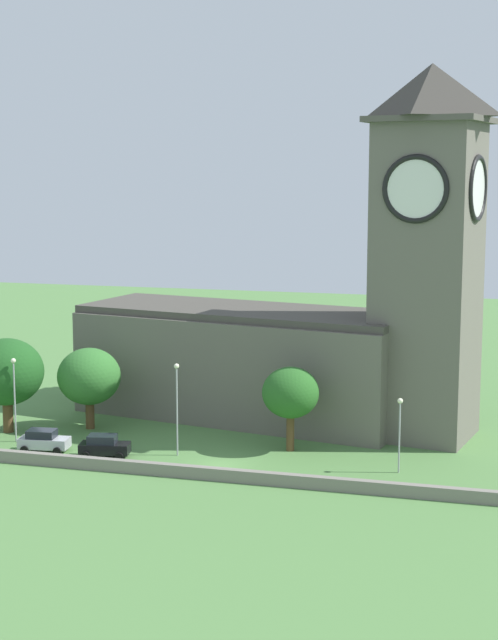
# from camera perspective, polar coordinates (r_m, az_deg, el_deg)

# --- Properties ---
(ground_plane) EXTENTS (200.00, 200.00, 0.00)m
(ground_plane) POSITION_cam_1_polar(r_m,az_deg,el_deg) (94.93, 1.03, -5.89)
(ground_plane) COLOR #517F42
(church) EXTENTS (40.07, 17.62, 32.88)m
(church) POSITION_cam_1_polar(r_m,az_deg,el_deg) (93.11, 3.38, -0.23)
(church) COLOR #666056
(church) RESTS_ON ground
(quay_barrier) EXTENTS (54.93, 0.70, 0.99)m
(quay_barrier) POSITION_cam_1_polar(r_m,az_deg,el_deg) (77.76, -2.44, -8.82)
(quay_barrier) COLOR gray
(quay_barrier) RESTS_ON ground
(car_silver) EXTENTS (4.43, 2.57, 1.90)m
(car_silver) POSITION_cam_1_polar(r_m,az_deg,el_deg) (86.78, -11.76, -6.82)
(car_silver) COLOR silver
(car_silver) RESTS_ON ground
(car_black) EXTENTS (4.42, 2.72, 1.90)m
(car_black) POSITION_cam_1_polar(r_m,az_deg,el_deg) (84.24, -8.35, -7.20)
(car_black) COLOR black
(car_black) RESTS_ON ground
(streetlamp_west_end) EXTENTS (0.44, 0.44, 7.52)m
(streetlamp_west_end) POSITION_cam_1_polar(r_m,az_deg,el_deg) (89.43, -13.38, -3.77)
(streetlamp_west_end) COLOR #9EA0A5
(streetlamp_west_end) RESTS_ON ground
(streetlamp_west_mid) EXTENTS (0.44, 0.44, 7.89)m
(streetlamp_west_mid) POSITION_cam_1_polar(r_m,az_deg,el_deg) (83.03, -4.18, -4.35)
(streetlamp_west_mid) COLOR #9EA0A5
(streetlamp_west_mid) RESTS_ON ground
(streetlamp_central) EXTENTS (0.44, 0.44, 6.07)m
(streetlamp_central) POSITION_cam_1_polar(r_m,az_deg,el_deg) (79.27, 8.68, -5.83)
(streetlamp_central) COLOR #9EA0A5
(streetlamp_central) RESTS_ON ground
(tree_churchyard) EXTENTS (4.88, 4.88, 7.29)m
(tree_churchyard) POSITION_cam_1_polar(r_m,az_deg,el_deg) (84.32, 2.41, -4.23)
(tree_churchyard) COLOR brown
(tree_churchyard) RESTS_ON ground
(tree_riverside_west) EXTENTS (6.80, 6.80, 8.71)m
(tree_riverside_west) POSITION_cam_1_polar(r_m,az_deg,el_deg) (92.74, -13.81, -2.94)
(tree_riverside_west) COLOR brown
(tree_riverside_west) RESTS_ON ground
(tree_by_tower) EXTENTS (5.86, 5.86, 7.59)m
(tree_by_tower) POSITION_cam_1_polar(r_m,az_deg,el_deg) (92.66, -9.20, -3.25)
(tree_by_tower) COLOR brown
(tree_by_tower) RESTS_ON ground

